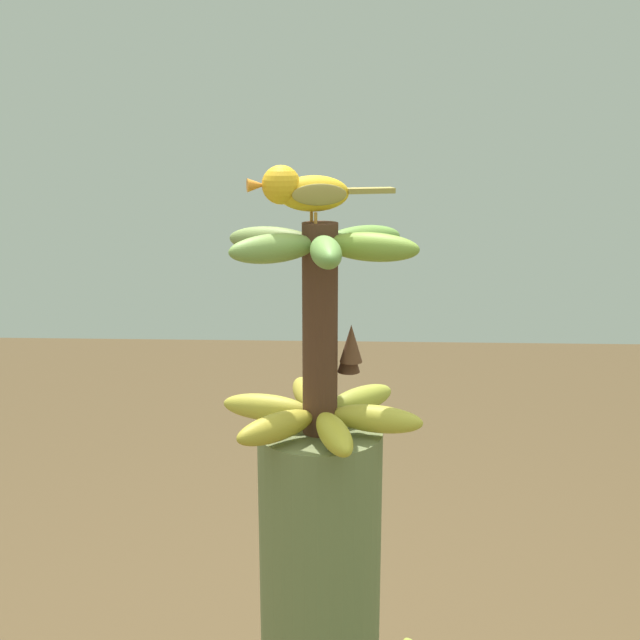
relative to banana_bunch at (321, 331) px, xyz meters
name	(u,v)px	position (x,y,z in m)	size (l,w,h in m)	color
banana_bunch	(321,331)	(0.00, 0.00, 0.00)	(0.33, 0.33, 0.33)	#4C2D1E
perched_bird	(303,190)	(0.00, 0.03, 0.22)	(0.09, 0.22, 0.09)	#C68933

